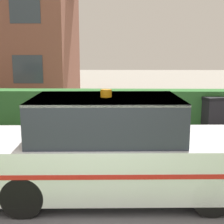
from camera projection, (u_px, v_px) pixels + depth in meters
The scene contains 5 objects.
road_strip at pixel (99, 166), 6.75m from camera, with size 28.00×5.80×0.01m, color #5B5B60.
garden_hedge at pixel (117, 108), 10.31m from camera, with size 9.89×0.78×1.21m, color #2D662D.
police_car at pixel (114, 149), 5.31m from camera, with size 4.59×1.89×1.83m.
house_left at pixel (7, 19), 17.21m from camera, with size 7.56×6.96×8.32m.
wheelie_bin at pixel (212, 113), 9.85m from camera, with size 0.80×0.77×1.06m.
Camera 1 is at (0.39, -2.83, 2.44)m, focal length 50.00 mm.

